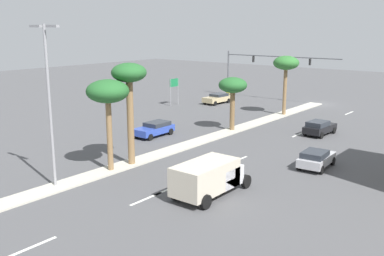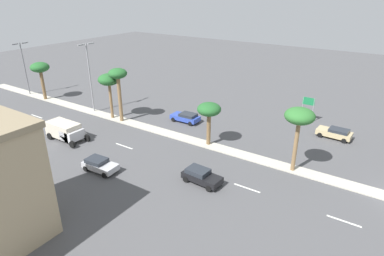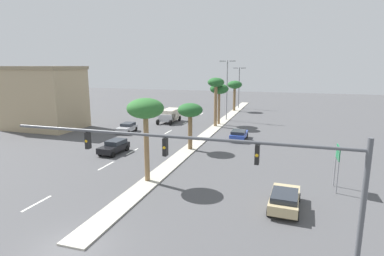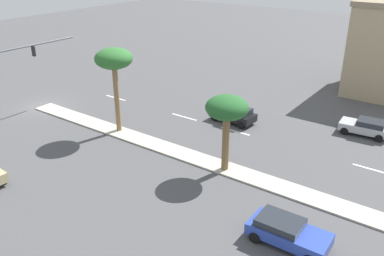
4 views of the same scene
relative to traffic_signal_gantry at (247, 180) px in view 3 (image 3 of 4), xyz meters
name	(u,v)px [view 3 (image 3 of 4)]	position (x,y,z in m)	size (l,w,h in m)	color
ground_plane	(203,138)	(-9.35, 26.32, -4.63)	(160.00, 160.00, 0.00)	#4C4C4F
median_curb	(216,127)	(-9.35, 34.17, -4.57)	(1.80, 70.57, 0.12)	#B7B2A3
lane_stripe_near	(37,203)	(-15.41, 2.88, -4.63)	(0.20, 2.80, 0.01)	silver
lane_stripe_right	(106,166)	(-15.41, 11.90, -4.63)	(0.20, 2.80, 0.01)	silver
lane_stripe_left	(132,151)	(-15.41, 17.40, -4.63)	(0.20, 2.80, 0.01)	silver
lane_stripe_trailing	(168,132)	(-15.41, 28.71, -4.63)	(0.20, 2.80, 0.01)	silver
lane_stripe_center	(186,122)	(-15.41, 37.09, -4.63)	(0.20, 2.80, 0.01)	silver
lane_stripe_mid	(190,120)	(-15.41, 39.26, -4.63)	(0.20, 2.80, 0.01)	silver
lane_stripe_rear	(201,114)	(-15.41, 47.31, -4.63)	(0.20, 2.80, 0.01)	silver
traffic_signal_gantry	(247,180)	(0.00, 0.00, 0.00)	(18.17, 0.53, 6.98)	#515459
directional_road_sign	(338,157)	(5.61, 12.14, -1.93)	(0.10, 1.74, 3.67)	gray
commercial_building	(43,98)	(-35.26, 25.62, 0.27)	(11.85, 8.03, 9.76)	tan
palm_tree_trailing	(145,111)	(-9.60, 9.24, 1.54)	(3.07, 3.07, 7.11)	olive
palm_tree_leading	(190,112)	(-9.20, 20.12, -0.04)	(2.92, 2.92, 5.46)	brown
palm_tree_mid	(216,86)	(-9.57, 34.89, 2.04)	(2.67, 2.67, 7.84)	olive
palm_tree_center	(219,90)	(-9.46, 36.94, 1.24)	(3.11, 3.11, 6.78)	olive
palm_tree_near	(235,86)	(-9.66, 53.52, 0.89)	(3.13, 3.13, 6.51)	brown
street_lamp_far	(227,86)	(-9.05, 41.52, 1.67)	(2.90, 0.24, 10.65)	gray
street_lamp_inboard	(239,84)	(-9.50, 58.55, 0.98)	(2.90, 0.24, 9.31)	slate
sedan_silver_outboard	(127,128)	(-21.18, 26.61, -3.88)	(2.18, 4.00, 1.39)	#B2B2B7
sedan_tan_left	(285,199)	(1.77, 7.32, -3.88)	(2.23, 4.42, 1.37)	tan
sedan_blue_leading	(239,134)	(-4.46, 26.86, -3.89)	(2.12, 4.29, 1.37)	#2D47AD
sedan_black_near	(114,146)	(-17.08, 16.26, -3.86)	(2.13, 4.14, 1.45)	black
box_truck	(170,115)	(-18.14, 36.31, -3.36)	(2.59, 5.80, 2.28)	silver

